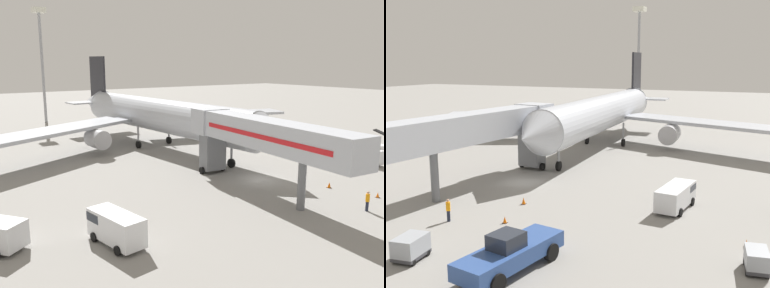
{
  "view_description": "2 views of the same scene",
  "coord_description": "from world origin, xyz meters",
  "views": [
    {
      "loc": [
        -30.45,
        -31.0,
        12.5
      ],
      "look_at": [
        -0.85,
        11.61,
        2.15
      ],
      "focal_mm": 38.45,
      "sensor_mm": 36.0,
      "label": 1
    },
    {
      "loc": [
        23.9,
        -37.84,
        12.06
      ],
      "look_at": [
        1.73,
        9.1,
        2.56
      ],
      "focal_mm": 42.54,
      "sensor_mm": 36.0,
      "label": 2
    }
  ],
  "objects": [
    {
      "name": "baggage_cart_rear_right",
      "position": [
        22.72,
        -11.1,
        0.74
      ],
      "size": [
        1.61,
        2.32,
        1.33
      ],
      "color": "#38383D",
      "rests_on": "ground"
    },
    {
      "name": "safety_cone_charlie",
      "position": [
        4.95,
        -10.66,
        0.25
      ],
      "size": [
        0.34,
        0.34,
        0.52
      ],
      "color": "black",
      "rests_on": "ground"
    },
    {
      "name": "pushback_tug",
      "position": [
        9.81,
        -17.16,
        1.11
      ],
      "size": [
        3.42,
        7.62,
        2.43
      ],
      "color": "#2D4C8E",
      "rests_on": "ground"
    },
    {
      "name": "service_van_mid_center",
      "position": [
        15.81,
        -1.69,
        1.14
      ],
      "size": [
        2.46,
        5.42,
        1.98
      ],
      "color": "silver",
      "rests_on": "ground"
    },
    {
      "name": "airplane_at_gate",
      "position": [
        -0.26,
        21.93,
        4.78
      ],
      "size": [
        51.0,
        48.68,
        13.53
      ],
      "color": "#B7BCC6",
      "rests_on": "ground"
    },
    {
      "name": "baggage_cart_far_left",
      "position": [
        3.37,
        -18.45,
        0.83
      ],
      "size": [
        1.8,
        2.32,
        1.5
      ],
      "color": "#38383D",
      "rests_on": "ground"
    },
    {
      "name": "safety_cone_bravo",
      "position": [
        3.77,
        -6.11,
        0.29
      ],
      "size": [
        0.38,
        0.38,
        0.59
      ],
      "color": "black",
      "rests_on": "ground"
    },
    {
      "name": "apron_light_mast",
      "position": [
        -6.67,
        57.32,
        16.4
      ],
      "size": [
        2.4,
        2.4,
        23.28
      ],
      "color": "#93969B",
      "rests_on": "ground"
    },
    {
      "name": "ground_crew_worker_foreground",
      "position": [
        0.85,
        -12.15,
        0.94
      ],
      "size": [
        0.46,
        0.46,
        1.77
      ],
      "color": "#1E2333",
      "rests_on": "ground"
    },
    {
      "name": "safety_cone_alpha",
      "position": [
        21.88,
        -7.59,
        0.25
      ],
      "size": [
        0.32,
        0.32,
        0.5
      ],
      "color": "black",
      "rests_on": "ground"
    },
    {
      "name": "ground_plane",
      "position": [
        0.0,
        0.0,
        0.0
      ],
      "size": [
        300.0,
        300.0,
        0.0
      ],
      "primitive_type": "plane",
      "color": "gray"
    },
    {
      "name": "jet_bridge",
      "position": [
        -2.99,
        -2.38,
        5.57
      ],
      "size": [
        5.22,
        22.45,
        7.34
      ],
      "color": "#B2B7C1",
      "rests_on": "ground"
    }
  ]
}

